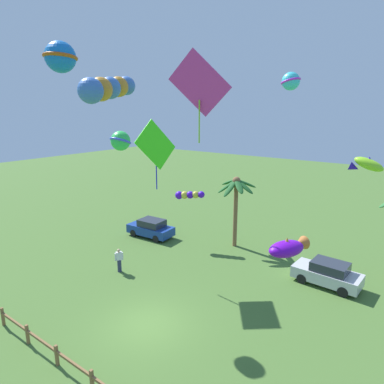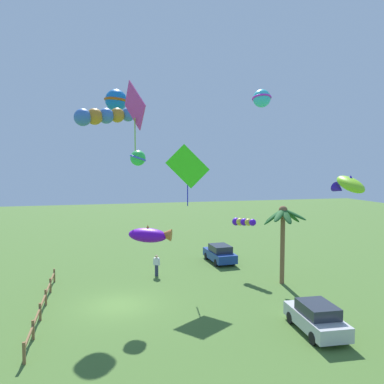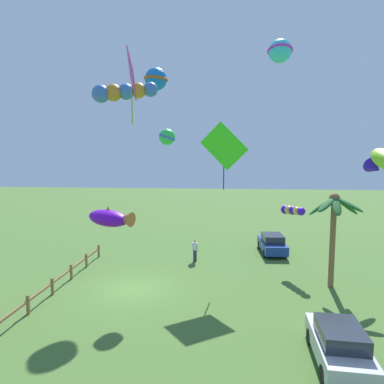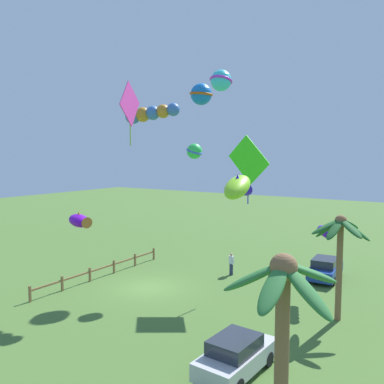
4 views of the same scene
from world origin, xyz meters
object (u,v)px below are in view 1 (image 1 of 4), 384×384
(spectator_0, at_px, (119,260))
(kite_fish_1, at_px, (367,165))
(kite_ball_3, at_px, (291,81))
(parked_car_0, at_px, (327,273))
(kite_diamond_8, at_px, (156,146))
(kite_ball_4, at_px, (60,57))
(kite_fish_6, at_px, (288,248))
(kite_tube_0, at_px, (108,88))
(kite_ball_7, at_px, (120,141))
(palm_tree_0, at_px, (236,193))
(kite_diamond_2, at_px, (199,85))
(kite_tube_5, at_px, (189,195))
(parked_car_1, at_px, (151,228))

(spectator_0, distance_m, kite_fish_1, 15.98)
(kite_ball_3, bearing_deg, parked_car_0, 41.59)
(kite_fish_1, bearing_deg, kite_diamond_8, -156.23)
(kite_fish_1, distance_m, kite_ball_3, 6.28)
(kite_ball_4, bearing_deg, kite_fish_6, 3.45)
(parked_car_0, relative_size, kite_tube_0, 1.11)
(kite_ball_7, bearing_deg, palm_tree_0, 81.16)
(parked_car_0, xyz_separation_m, kite_ball_7, (-9.05, -7.82, 8.05))
(kite_fish_6, bearing_deg, kite_diamond_8, 158.29)
(kite_diamond_2, xyz_separation_m, kite_tube_5, (-7.21, 8.91, -7.39))
(palm_tree_0, xyz_separation_m, kite_ball_4, (-4.35, -11.10, 8.70))
(palm_tree_0, relative_size, kite_tube_5, 2.53)
(kite_diamond_2, xyz_separation_m, kite_diamond_8, (-6.30, 4.30, -3.16))
(kite_ball_7, distance_m, kite_diamond_8, 3.72)
(spectator_0, relative_size, kite_ball_7, 1.33)
(parked_car_1, bearing_deg, kite_tube_5, 12.41)
(palm_tree_0, bearing_deg, kite_ball_3, -38.07)
(spectator_0, distance_m, kite_ball_3, 14.94)
(kite_ball_3, relative_size, kite_diamond_8, 0.26)
(parked_car_1, relative_size, kite_tube_5, 1.83)
(parked_car_0, distance_m, kite_ball_3, 11.49)
(kite_fish_6, distance_m, kite_ball_7, 10.07)
(kite_diamond_8, bearing_deg, parked_car_0, 23.27)
(parked_car_1, xyz_separation_m, kite_fish_6, (14.55, -7.95, 4.62))
(kite_tube_5, bearing_deg, kite_ball_4, -96.71)
(parked_car_0, xyz_separation_m, kite_diamond_8, (-9.85, -4.23, 7.44))
(kite_fish_1, height_order, kite_fish_6, kite_fish_1)
(kite_fish_1, xyz_separation_m, kite_tube_5, (-12.05, -0.29, -3.48))
(kite_tube_5, bearing_deg, kite_tube_0, -71.17)
(parked_car_0, xyz_separation_m, kite_fish_6, (0.40, -8.31, 4.62))
(parked_car_1, bearing_deg, parked_car_0, 1.48)
(palm_tree_0, relative_size, kite_fish_6, 2.77)
(kite_diamond_8, bearing_deg, kite_ball_7, -77.50)
(kite_ball_3, bearing_deg, kite_diamond_8, -163.80)
(kite_ball_4, xyz_separation_m, kite_tube_5, (1.11, 9.43, -9.03))
(spectator_0, distance_m, kite_fish_6, 12.90)
(kite_ball_3, bearing_deg, palm_tree_0, 141.93)
(spectator_0, height_order, kite_tube_0, kite_tube_0)
(palm_tree_0, relative_size, spectator_0, 3.46)
(kite_tube_0, relative_size, kite_fish_6, 1.81)
(kite_tube_0, bearing_deg, kite_ball_3, 58.60)
(parked_car_1, relative_size, kite_diamond_2, 1.10)
(kite_ball_3, bearing_deg, kite_ball_7, -139.46)
(kite_tube_5, bearing_deg, spectator_0, -96.31)
(kite_tube_5, relative_size, kite_diamond_8, 0.49)
(kite_tube_0, xyz_separation_m, kite_diamond_2, (3.65, 1.53, 0.09))
(parked_car_1, xyz_separation_m, kite_diamond_8, (4.30, -3.87, 7.44))
(spectator_0, height_order, kite_diamond_2, kite_diamond_2)
(parked_car_1, relative_size, kite_fish_6, 2.00)
(spectator_0, xyz_separation_m, kite_fish_6, (11.89, -2.06, 4.56))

